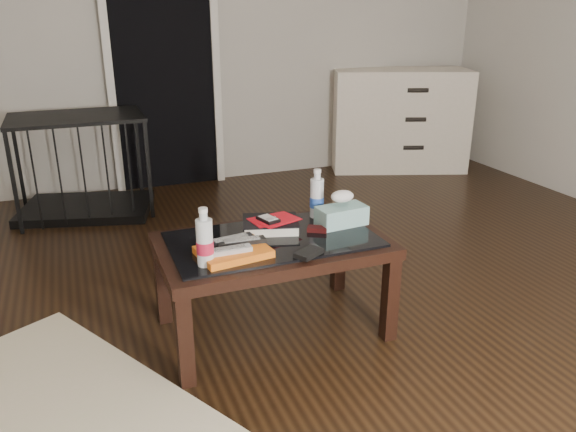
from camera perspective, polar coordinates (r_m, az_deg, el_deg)
name	(u,v)px	position (r m, az deg, el deg)	size (l,w,h in m)	color
ground	(346,313)	(2.82, 5.88, -9.82)	(5.00, 5.00, 0.00)	black
doorway	(163,60)	(4.70, -12.58, 15.20)	(0.90, 0.08, 2.07)	black
coffee_table	(273,252)	(2.50, -1.57, -3.63)	(1.00, 0.60, 0.46)	black
dresser	(399,120)	(5.29, 11.22, 9.56)	(1.30, 0.88, 0.90)	silver
pet_crate	(84,182)	(4.32, -20.00, 3.27)	(1.02, 0.81, 0.71)	black
magazines	(233,252)	(2.32, -5.58, -3.63)	(0.28, 0.21, 0.03)	orange
remote_silver	(227,250)	(2.27, -6.20, -3.48)	(0.20, 0.05, 0.02)	#ABABB0
remote_black_front	(242,241)	(2.35, -4.70, -2.58)	(0.20, 0.05, 0.02)	black
remote_black_back	(231,240)	(2.37, -5.84, -2.39)	(0.20, 0.05, 0.02)	black
textbook	(271,225)	(2.57, -1.79, -0.88)	(0.25, 0.20, 0.05)	black
dvd_mailers	(271,219)	(2.56, -1.69, -0.33)	(0.19, 0.14, 0.01)	red
ipod	(268,219)	(2.53, -2.03, -0.30)	(0.06, 0.10, 0.02)	black
flip_phone	(317,229)	(2.55, 3.00, -1.33)	(0.09, 0.05, 0.02)	black
wallet	(309,253)	(2.31, 2.11, -3.78)	(0.12, 0.07, 0.02)	black
water_bottle_left	(204,237)	(2.20, -8.48, -2.11)	(0.07, 0.07, 0.24)	silver
water_bottle_right	(317,193)	(2.69, 2.96, 2.32)	(0.07, 0.07, 0.24)	silver
tissue_box	(341,216)	(2.62, 5.46, 0.04)	(0.23, 0.12, 0.09)	teal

